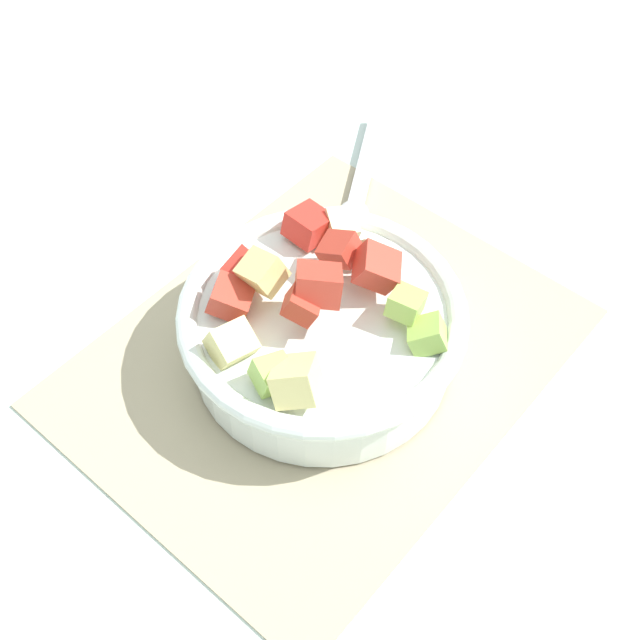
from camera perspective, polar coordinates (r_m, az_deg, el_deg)
ground_plane at (r=0.77m, az=0.16°, el=-2.62°), size 2.40×2.40×0.00m
placemat at (r=0.77m, az=0.16°, el=-2.49°), size 0.45×0.35×0.01m
salad_bowl at (r=0.74m, az=-0.05°, el=-0.34°), size 0.26×0.26×0.12m
serving_spoon at (r=0.91m, az=2.66°, el=8.72°), size 0.19×0.12×0.01m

